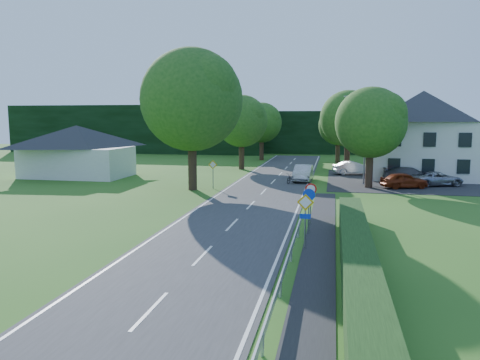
% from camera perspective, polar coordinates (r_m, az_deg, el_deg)
% --- Properties ---
extents(ground, '(160.00, 160.00, 0.00)m').
position_cam_1_polar(ground, '(15.43, -10.91, -15.50)').
color(ground, '#265317').
rests_on(ground, ground).
extents(road, '(7.00, 80.00, 0.04)m').
position_cam_1_polar(road, '(34.08, 1.91, -2.49)').
color(road, '#333335').
rests_on(road, ground).
extents(footpath, '(1.50, 44.00, 0.04)m').
position_cam_1_polar(footpath, '(16.26, 8.88, -14.15)').
color(footpath, black).
rests_on(footpath, ground).
extents(parking_pad, '(14.00, 16.00, 0.04)m').
position_cam_1_polar(parking_pad, '(46.93, 19.24, -0.11)').
color(parking_pad, black).
rests_on(parking_pad, ground).
extents(line_edge_left, '(0.12, 80.00, 0.01)m').
position_cam_1_polar(line_edge_left, '(34.75, -3.38, -2.26)').
color(line_edge_left, white).
rests_on(line_edge_left, road).
extents(line_edge_right, '(0.12, 80.00, 0.01)m').
position_cam_1_polar(line_edge_right, '(33.71, 7.37, -2.62)').
color(line_edge_right, white).
rests_on(line_edge_right, road).
extents(line_centre, '(0.12, 80.00, 0.01)m').
position_cam_1_polar(line_centre, '(34.08, 1.91, -2.45)').
color(line_centre, white).
rests_on(line_centre, road).
extents(guardrail, '(0.12, 26.00, 0.69)m').
position_cam_1_polar(guardrail, '(13.47, 3.40, -17.35)').
color(guardrail, silver).
rests_on(guardrail, ground).
extents(hedge_right, '(1.20, 30.00, 1.30)m').
position_cam_1_polar(hedge_right, '(14.19, 15.04, -14.91)').
color(hedge_right, black).
rests_on(hedge_right, ground).
extents(tree_main, '(9.40, 9.40, 11.64)m').
position_cam_1_polar(tree_main, '(38.83, -5.90, 7.33)').
color(tree_main, '#1F4D17').
rests_on(tree_main, ground).
extents(tree_left_far, '(7.00, 7.00, 8.58)m').
position_cam_1_polar(tree_left_far, '(54.15, 0.20, 5.84)').
color(tree_left_far, '#1F4D17').
rests_on(tree_left_far, ground).
extents(tree_right_far, '(7.40, 7.40, 9.09)m').
position_cam_1_polar(tree_right_far, '(55.13, 13.01, 5.94)').
color(tree_right_far, '#1F4D17').
rests_on(tree_right_far, ground).
extents(tree_left_back, '(6.60, 6.60, 8.07)m').
position_cam_1_polar(tree_left_back, '(65.89, 2.66, 5.94)').
color(tree_left_back, '#1F4D17').
rests_on(tree_left_back, ground).
extents(tree_right_back, '(6.20, 6.20, 7.56)m').
position_cam_1_polar(tree_right_back, '(63.13, 11.88, 5.48)').
color(tree_right_back, '#1F4D17').
rests_on(tree_right_back, ground).
extents(tree_right_mid, '(7.00, 7.00, 8.58)m').
position_cam_1_polar(tree_right_mid, '(41.24, 15.60, 4.98)').
color(tree_right_mid, '#1F4D17').
rests_on(tree_right_mid, ground).
extents(treeline_left, '(44.00, 6.00, 8.00)m').
position_cam_1_polar(treeline_left, '(82.25, -12.73, 6.09)').
color(treeline_left, black).
rests_on(treeline_left, ground).
extents(treeline_right, '(30.00, 5.00, 7.00)m').
position_cam_1_polar(treeline_right, '(79.17, 13.25, 5.65)').
color(treeline_right, black).
rests_on(treeline_right, ground).
extents(bungalow_left, '(11.00, 6.50, 5.20)m').
position_cam_1_polar(bungalow_left, '(50.18, -19.23, 3.46)').
color(bungalow_left, silver).
rests_on(bungalow_left, ground).
extents(house_white, '(10.60, 8.40, 8.60)m').
position_cam_1_polar(house_white, '(49.85, 21.29, 5.29)').
color(house_white, silver).
rests_on(house_white, ground).
extents(streetlight, '(2.03, 0.18, 8.00)m').
position_cam_1_polar(streetlight, '(43.19, 14.84, 5.35)').
color(streetlight, slate).
rests_on(streetlight, ground).
extents(sign_priority_right, '(0.78, 0.09, 2.59)m').
position_cam_1_polar(sign_priority_right, '(21.53, 7.97, -3.76)').
color(sign_priority_right, slate).
rests_on(sign_priority_right, ground).
extents(sign_roundabout, '(0.64, 0.08, 2.37)m').
position_cam_1_polar(sign_roundabout, '(24.50, 8.39, -2.66)').
color(sign_roundabout, slate).
rests_on(sign_roundabout, ground).
extents(sign_speed_limit, '(0.64, 0.11, 2.37)m').
position_cam_1_polar(sign_speed_limit, '(26.44, 8.63, -1.70)').
color(sign_speed_limit, slate).
rests_on(sign_speed_limit, ground).
extents(sign_priority_left, '(0.78, 0.09, 2.44)m').
position_cam_1_polar(sign_priority_left, '(39.60, -3.32, 1.41)').
color(sign_priority_left, slate).
rests_on(sign_priority_left, ground).
extents(moving_car, '(1.73, 4.61, 1.51)m').
position_cam_1_polar(moving_car, '(44.54, 7.70, 0.86)').
color(moving_car, '#B7B7BC').
rests_on(moving_car, road).
extents(motorcycle, '(1.24, 1.91, 0.95)m').
position_cam_1_polar(motorcycle, '(42.79, 6.32, 0.23)').
color(motorcycle, black).
rests_on(motorcycle, road).
extents(parked_car_red, '(4.20, 2.75, 1.33)m').
position_cam_1_polar(parked_car_red, '(42.03, 19.36, -0.04)').
color(parked_car_red, maroon).
rests_on(parked_car_red, parking_pad).
extents(parked_car_silver_a, '(4.45, 2.43, 1.39)m').
position_cam_1_polar(parked_car_silver_a, '(50.41, 13.70, 1.43)').
color(parked_car_silver_a, silver).
rests_on(parked_car_silver_a, parking_pad).
extents(parked_car_grey, '(4.98, 2.07, 1.44)m').
position_cam_1_polar(parked_car_grey, '(45.53, 20.09, 0.56)').
color(parked_car_grey, '#4A4A4F').
rests_on(parked_car_grey, parking_pad).
extents(parked_car_silver_b, '(4.97, 3.53, 1.26)m').
position_cam_1_polar(parked_car_silver_b, '(44.58, 22.86, 0.16)').
color(parked_car_silver_b, '#9B9AA1').
rests_on(parked_car_silver_b, parking_pad).
extents(parasol, '(2.65, 2.67, 1.90)m').
position_cam_1_polar(parasol, '(46.74, 18.68, 1.09)').
color(parasol, '#B40E20').
rests_on(parasol, parking_pad).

